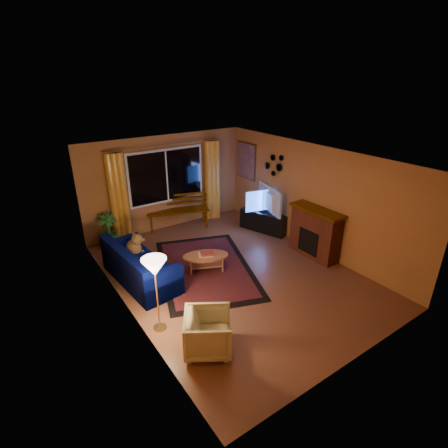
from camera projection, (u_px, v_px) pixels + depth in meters
floor at (232, 274)px, 7.46m from camera, size 4.50×6.00×0.02m
ceiling at (233, 157)px, 6.44m from camera, size 4.50×6.00×0.02m
wall_back at (166, 183)px, 9.22m from camera, size 4.50×0.02×2.50m
wall_left at (122, 250)px, 5.78m from camera, size 0.02×6.00×2.50m
wall_right at (311, 198)px, 8.11m from camera, size 0.02×6.00×2.50m
window at (167, 176)px, 9.09m from camera, size 2.00×0.02×1.30m
curtain_rod at (165, 146)px, 8.73m from camera, size 3.20×0.03×0.03m
curtain_left at (118, 199)px, 8.48m from camera, size 0.36×0.36×2.24m
curtain_right at (212, 180)px, 9.87m from camera, size 0.36×0.36×2.24m
bench at (178, 219)px, 9.52m from camera, size 1.72×0.98×0.50m
potted_plant at (108, 231)px, 8.42m from camera, size 0.53×0.53×0.86m
sofa at (140, 264)px, 7.05m from camera, size 1.01×2.01×0.79m
dog at (134, 245)px, 7.32m from camera, size 0.32×0.44×0.48m
armchair at (208, 331)px, 5.30m from camera, size 0.93×0.94×0.72m
floor_lamp at (157, 296)px, 5.62m from camera, size 0.24×0.24×1.32m
rug at (205, 268)px, 7.65m from camera, size 2.80×3.47×0.02m
coffee_table at (206, 262)px, 7.54m from camera, size 1.29×1.29×0.36m
tv_console at (264, 221)px, 9.36m from camera, size 0.85×1.37×0.54m
television at (266, 200)px, 9.11m from camera, size 0.43×1.19×0.69m
fireplace at (315, 234)px, 7.99m from camera, size 0.40×1.20×1.10m
mirror_cluster at (274, 164)px, 8.85m from camera, size 0.06×0.60×0.56m
painting at (246, 161)px, 9.78m from camera, size 0.04×0.76×0.96m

